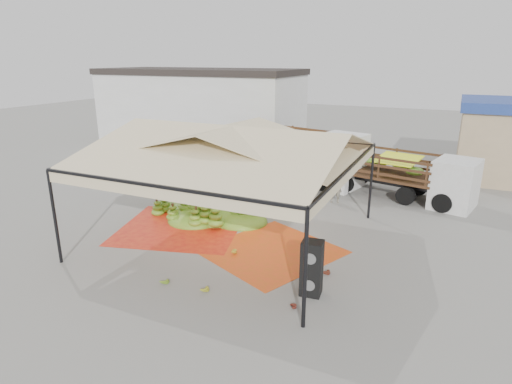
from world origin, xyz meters
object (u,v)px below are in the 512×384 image
at_px(speaker_stack, 312,268).
at_px(truck_right, 409,171).
at_px(truck_left, 298,149).
at_px(banana_heap, 214,202).
at_px(vendor, 335,185).

relative_size(speaker_stack, truck_right, 0.24).
bearing_deg(truck_right, truck_left, -178.73).
bearing_deg(truck_right, speaker_stack, -84.97).
height_order(banana_heap, truck_left, truck_left).
distance_m(banana_heap, vendor, 5.44).
bearing_deg(speaker_stack, truck_left, 105.35).
height_order(speaker_stack, truck_left, truck_left).
bearing_deg(speaker_stack, vendor, 94.29).
bearing_deg(banana_heap, vendor, 41.90).
bearing_deg(vendor, truck_left, -62.94).
height_order(banana_heap, speaker_stack, speaker_stack).
height_order(truck_left, truck_right, truck_left).
height_order(speaker_stack, truck_right, truck_right).
height_order(vendor, truck_left, truck_left).
bearing_deg(vendor, speaker_stack, 85.07).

